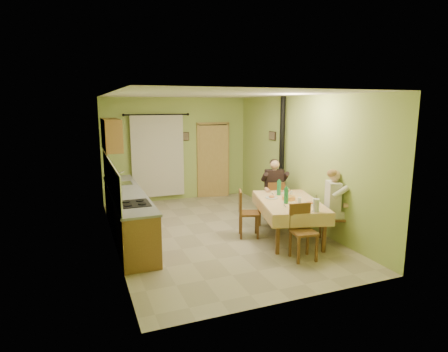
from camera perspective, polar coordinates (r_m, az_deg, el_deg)
name	(u,v)px	position (r m, az deg, el deg)	size (l,w,h in m)	color
floor	(215,232)	(7.88, -1.44, -8.50)	(4.00, 6.00, 0.01)	tan
room_shell	(214,145)	(7.48, -1.51, 4.78)	(4.04, 6.04, 2.82)	#ACC565
kitchen_run	(127,213)	(7.73, -14.53, -5.48)	(0.64, 3.64, 1.56)	brown
upper_cabinets	(111,135)	(8.74, -16.81, 6.06)	(0.35, 1.40, 0.70)	brown
curtain	(158,156)	(10.17, -10.05, 3.06)	(1.70, 0.07, 2.22)	black
doorway	(213,160)	(10.67, -1.62, 2.43)	(0.96, 0.21, 2.15)	black
dining_table	(289,219)	(7.54, 9.82, -6.50)	(1.57, 2.10, 0.76)	#E0B479
tableware	(291,198)	(7.34, 10.23, -3.38)	(0.68, 1.68, 0.33)	white
chair_far	(274,209)	(8.54, 7.63, -5.02)	(0.46, 0.46, 0.93)	brown
chair_near	(303,243)	(6.61, 11.93, -9.91)	(0.43, 0.43, 0.94)	brown
chair_right	(334,227)	(7.55, 16.37, -7.47)	(0.58, 0.58, 1.01)	brown
chair_left	(248,222)	(7.55, 3.69, -7.08)	(0.50, 0.50, 0.94)	brown
man_far	(275,183)	(8.41, 7.71, -1.12)	(0.64, 0.55, 1.39)	black
man_right	(335,197)	(7.39, 16.50, -3.14)	(0.60, 0.65, 1.39)	beige
stove_flue	(281,173)	(8.93, 8.70, 0.50)	(0.24, 0.24, 2.80)	black
picture_back	(186,136)	(10.38, -5.86, 6.03)	(0.19, 0.03, 0.23)	black
picture_right	(272,136)	(9.38, 7.37, 6.10)	(0.03, 0.31, 0.21)	brown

